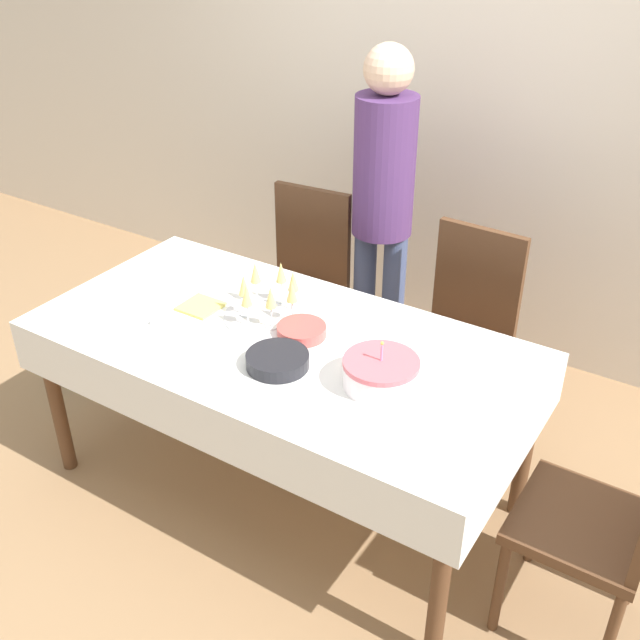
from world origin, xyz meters
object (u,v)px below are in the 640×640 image
dining_chair_far_left (302,279)px  dining_chair_right_end (614,515)px  gift_bag (81,349)px  plate_stack_dessert (302,331)px  champagne_tray (269,297)px  person_standing (383,192)px  dining_chair_far_right (463,327)px  plate_stack_main (278,360)px  birthday_cake (381,373)px

dining_chair_far_left → dining_chair_right_end: bearing=-25.1°
gift_bag → plate_stack_dessert: bearing=-2.9°
dining_chair_far_left → champagne_tray: size_ratio=2.78×
dining_chair_far_left → person_standing: (0.34, 0.16, 0.47)m
dining_chair_right_end → gift_bag: (-2.61, 0.13, -0.37)m
dining_chair_far_right → dining_chair_right_end: same height
dining_chair_far_left → plate_stack_main: bearing=-60.8°
plate_stack_dessert → gift_bag: plate_stack_dessert is taller
birthday_cake → plate_stack_main: birthday_cake is taller
plate_stack_dessert → gift_bag: size_ratio=0.59×
dining_chair_right_end → birthday_cake: bearing=-175.5°
champagne_tray → person_standing: person_standing is taller
dining_chair_right_end → birthday_cake: (-0.80, -0.06, 0.27)m
plate_stack_main → champagne_tray: bearing=130.6°
birthday_cake → person_standing: person_standing is taller
dining_chair_far_right → dining_chair_far_left: bearing=-180.0°
dining_chair_far_right → birthday_cake: bearing=-87.4°
champagne_tray → person_standing: 0.86m
champagne_tray → gift_bag: 1.40m
dining_chair_far_right → plate_stack_main: (-0.32, -0.95, 0.25)m
birthday_cake → gift_bag: (-1.81, 0.19, -0.65)m
dining_chair_far_right → birthday_cake: dining_chair_far_right is taller
dining_chair_right_end → plate_stack_main: dining_chair_right_end is taller
dining_chair_far_right → birthday_cake: 0.90m
dining_chair_far_right → person_standing: (-0.51, 0.16, 0.47)m
dining_chair_far_right → dining_chair_right_end: 1.16m
dining_chair_far_left → birthday_cake: bearing=-43.9°
dining_chair_far_left → gift_bag: size_ratio=3.08×
dining_chair_far_left → dining_chair_far_right: 0.85m
dining_chair_far_right → plate_stack_main: size_ratio=4.29×
birthday_cake → person_standing: size_ratio=0.16×
birthday_cake → gift_bag: birthday_cake is taller
dining_chair_right_end → plate_stack_dessert: 1.23m
plate_stack_dessert → dining_chair_far_left: bearing=123.6°
dining_chair_far_right → plate_stack_dessert: size_ratio=5.19×
dining_chair_right_end → champagne_tray: 1.43m
dining_chair_far_left → gift_bag: 1.19m
plate_stack_main → gift_bag: plate_stack_main is taller
dining_chair_far_left → dining_chair_right_end: (1.69, -0.79, 0.00)m
person_standing → gift_bag: (-1.26, -0.83, -0.84)m
champagne_tray → gift_bag: bearing=179.2°
birthday_cake → person_standing: (-0.55, 1.02, 0.19)m
dining_chair_right_end → plate_stack_main: 1.20m
dining_chair_right_end → birthday_cake: dining_chair_right_end is taller
dining_chair_right_end → person_standing: bearing=144.8°
birthday_cake → plate_stack_main: bearing=-165.3°
champagne_tray → birthday_cake: bearing=-16.5°
plate_stack_main → dining_chair_right_end: bearing=7.7°
dining_chair_far_left → gift_bag: dining_chair_far_left is taller
dining_chair_far_right → dining_chair_right_end: bearing=-43.2°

